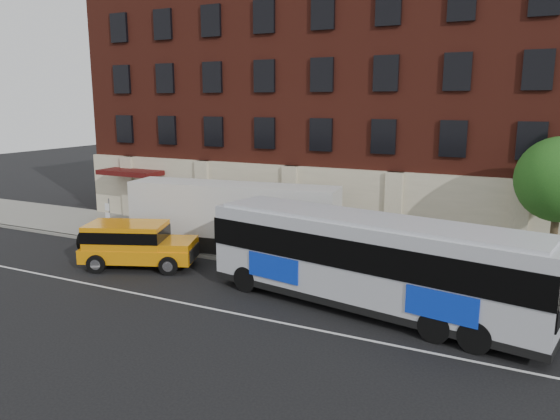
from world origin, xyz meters
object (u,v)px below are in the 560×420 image
at_px(sign_pole, 109,217).
at_px(yellow_suv, 134,242).
at_px(street_tree, 560,183).
at_px(shipping_container, 233,219).
at_px(city_bus, 370,259).

height_order(sign_pole, yellow_suv, sign_pole).
bearing_deg(sign_pole, yellow_suv, -33.64).
height_order(street_tree, shipping_container, street_tree).
relative_size(street_tree, shipping_container, 0.56).
distance_m(sign_pole, yellow_suv, 5.12).
bearing_deg(city_bus, shipping_container, 153.17).
distance_m(city_bus, yellow_suv, 11.60).
height_order(sign_pole, city_bus, city_bus).
xyz_separation_m(yellow_suv, shipping_container, (2.99, 4.10, 0.58)).
height_order(sign_pole, shipping_container, shipping_container).
bearing_deg(city_bus, street_tree, 45.91).
distance_m(street_tree, yellow_suv, 19.09).
xyz_separation_m(city_bus, shipping_container, (-8.58, 4.34, -0.18)).
distance_m(street_tree, city_bus, 9.25).
bearing_deg(yellow_suv, sign_pole, 146.36).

